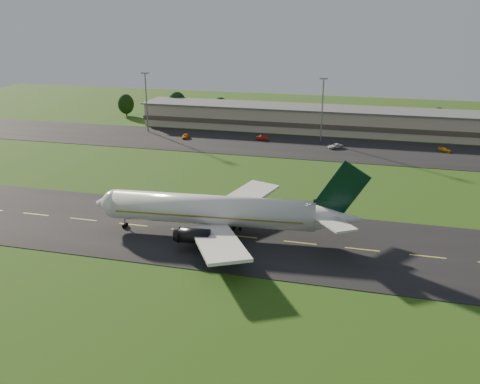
% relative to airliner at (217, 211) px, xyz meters
% --- Properties ---
extents(ground, '(360.00, 360.00, 0.00)m').
position_rel_airliner_xyz_m(ground, '(4.71, -0.07, -4.66)').
color(ground, '#214310').
rests_on(ground, ground).
extents(taxiway, '(220.00, 30.00, 0.10)m').
position_rel_airliner_xyz_m(taxiway, '(4.71, -0.07, -4.61)').
color(taxiway, black).
rests_on(taxiway, ground).
extents(apron, '(260.00, 30.00, 0.10)m').
position_rel_airliner_xyz_m(apron, '(4.71, 71.93, -4.61)').
color(apron, black).
rests_on(apron, ground).
extents(airliner, '(51.28, 42.04, 15.57)m').
position_rel_airliner_xyz_m(airliner, '(0.00, 0.00, 0.00)').
color(airliner, white).
rests_on(airliner, ground).
extents(terminal, '(145.00, 16.00, 8.40)m').
position_rel_airliner_xyz_m(terminal, '(11.11, 96.11, -0.67)').
color(terminal, tan).
rests_on(terminal, ground).
extents(light_mast_west, '(2.40, 1.20, 20.35)m').
position_rel_airliner_xyz_m(light_mast_west, '(-50.29, 79.93, 8.08)').
color(light_mast_west, gray).
rests_on(light_mast_west, ground).
extents(light_mast_centre, '(2.40, 1.20, 20.35)m').
position_rel_airliner_xyz_m(light_mast_centre, '(9.71, 79.93, 8.08)').
color(light_mast_centre, gray).
rests_on(light_mast_centre, ground).
extents(tree_line, '(196.72, 8.99, 10.40)m').
position_rel_airliner_xyz_m(tree_line, '(28.19, 105.97, 0.20)').
color(tree_line, black).
rests_on(tree_line, ground).
extents(service_vehicle_a, '(2.28, 4.37, 1.42)m').
position_rel_airliner_xyz_m(service_vehicle_a, '(-34.01, 73.34, -3.85)').
color(service_vehicle_a, orange).
rests_on(service_vehicle_a, apron).
extents(service_vehicle_b, '(4.40, 1.57, 1.45)m').
position_rel_airliner_xyz_m(service_vehicle_b, '(-8.81, 77.26, -3.84)').
color(service_vehicle_b, maroon).
rests_on(service_vehicle_b, apron).
extents(service_vehicle_c, '(5.01, 5.16, 1.37)m').
position_rel_airliner_xyz_m(service_vehicle_c, '(14.99, 72.56, -3.88)').
color(service_vehicle_c, silver).
rests_on(service_vehicle_c, apron).
extents(service_vehicle_d, '(4.22, 3.63, 1.16)m').
position_rel_airliner_xyz_m(service_vehicle_d, '(47.00, 76.63, -3.98)').
color(service_vehicle_d, orange).
rests_on(service_vehicle_d, apron).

